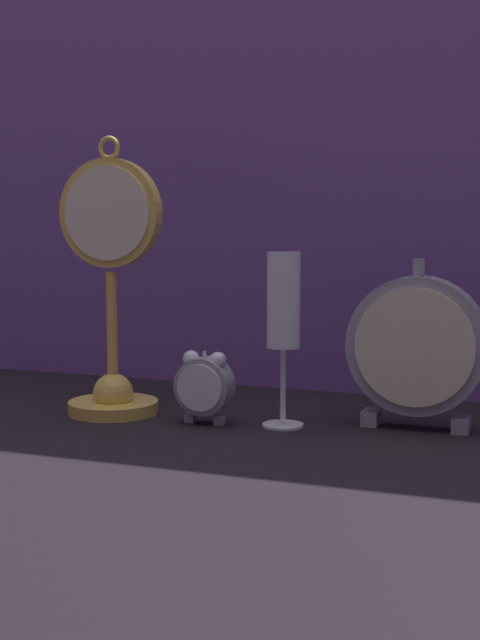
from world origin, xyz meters
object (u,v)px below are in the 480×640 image
(mantel_clock_silver, at_px, (417,347))
(champagne_flute, at_px, (283,313))
(pocket_watch_on_stand, at_px, (111,304))
(alarm_clock_twin_bell, at_px, (204,384))

(mantel_clock_silver, relative_size, champagne_flute, 0.96)
(pocket_watch_on_stand, xyz_separation_m, mantel_clock_silver, (0.38, 0.05, -0.04))
(pocket_watch_on_stand, xyz_separation_m, champagne_flute, (0.23, 0.01, -0.00))
(alarm_clock_twin_bell, bearing_deg, mantel_clock_silver, 14.51)
(champagne_flute, bearing_deg, mantel_clock_silver, 16.06)
(alarm_clock_twin_bell, bearing_deg, pocket_watch_on_stand, 174.43)
(alarm_clock_twin_bell, distance_m, mantel_clock_silver, 0.26)
(pocket_watch_on_stand, bearing_deg, champagne_flute, 1.76)
(pocket_watch_on_stand, bearing_deg, alarm_clock_twin_bell, -5.57)
(alarm_clock_twin_bell, bearing_deg, champagne_flute, 11.97)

